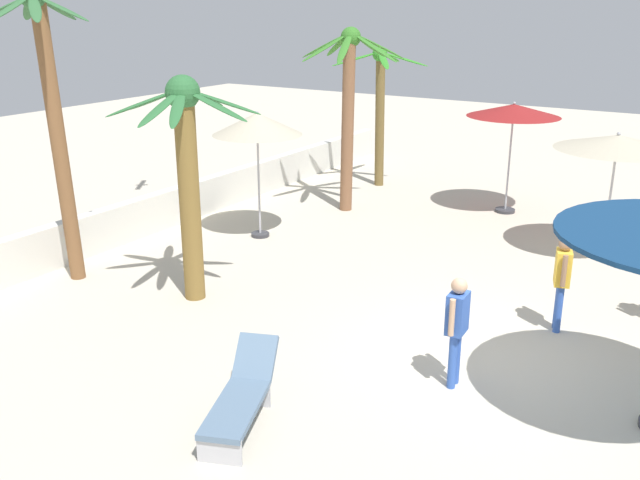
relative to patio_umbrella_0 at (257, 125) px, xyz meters
name	(u,v)px	position (x,y,z in m)	size (l,w,h in m)	color
ground_plane	(497,363)	(-3.00, -6.69, -2.60)	(56.00, 56.00, 0.00)	beige
boundary_wall	(88,235)	(-3.00, 2.35, -2.15)	(25.20, 0.30, 0.90)	silver
patio_umbrella_0	(257,125)	(0.00, 0.00, 0.00)	(2.01, 2.01, 2.91)	#333338
patio_umbrella_2	(514,112)	(5.00, -4.20, -0.01)	(2.32, 2.32, 2.85)	#333338
patio_umbrella_3	(617,143)	(2.77, -7.06, -0.15)	(2.50, 2.50, 2.69)	#333338
palm_tree_0	(52,108)	(-4.15, 1.50, 0.76)	(2.02, 1.89, 5.52)	brown
palm_tree_1	(380,98)	(5.71, -0.08, -0.01)	(2.56, 2.73, 4.03)	brown
palm_tree_2	(349,96)	(3.08, -0.57, 0.34)	(2.75, 2.80, 4.62)	brown
palm_tree_3	(187,160)	(-3.52, -1.13, -0.02)	(2.63, 2.65, 4.04)	brown
lounge_chair_0	(241,395)	(-6.28, -4.40, -2.22)	(1.96, 1.19, 0.84)	#B7B7BC
guest_0	(457,322)	(-3.95, -6.37, -1.61)	(0.56, 0.26, 1.64)	#3359B2
guest_2	(562,275)	(-1.36, -7.15, -1.63)	(0.54, 0.34, 1.62)	#3359B2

